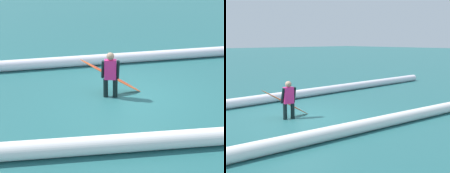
{
  "view_description": "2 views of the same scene",
  "coord_description": "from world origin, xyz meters",
  "views": [
    {
      "loc": [
        2.19,
        8.5,
        3.78
      ],
      "look_at": [
        0.8,
        1.65,
        0.99
      ],
      "focal_mm": 51.1,
      "sensor_mm": 36.0,
      "label": 1
    },
    {
      "loc": [
        7.1,
        9.68,
        2.78
      ],
      "look_at": [
        0.32,
        2.35,
        1.38
      ],
      "focal_mm": 53.81,
      "sensor_mm": 36.0,
      "label": 2
    }
  ],
  "objects": [
    {
      "name": "ground_plane",
      "position": [
        0.0,
        0.0,
        0.0
      ],
      "size": [
        187.0,
        187.0,
        0.0
      ],
      "primitive_type": "plane",
      "color": "#256162"
    },
    {
      "name": "surfer",
      "position": [
        0.52,
        0.02,
        0.75
      ],
      "size": [
        0.51,
        0.31,
        1.35
      ],
      "rotation": [
        0.0,
        0.0,
        2.89
      ],
      "color": "black",
      "rests_on": "ground_plane"
    },
    {
      "name": "surfboard",
      "position": [
        0.44,
        -0.3,
        0.54
      ],
      "size": [
        1.87,
        0.53,
        1.11
      ],
      "color": "#E55926",
      "rests_on": "ground_plane"
    },
    {
      "name": "wave_crest_foreground",
      "position": [
        -0.28,
        -3.12,
        0.2
      ],
      "size": [
        23.65,
        1.13,
        0.41
      ],
      "primitive_type": "cylinder",
      "rotation": [
        0.0,
        1.57,
        0.03
      ],
      "color": "white",
      "rests_on": "ground_plane"
    },
    {
      "name": "wave_crest_midground",
      "position": [
        -0.03,
        2.97,
        0.2
      ],
      "size": [
        15.32,
        1.44,
        0.4
      ],
      "primitive_type": "cylinder",
      "rotation": [
        0.0,
        1.57,
        -0.07
      ],
      "color": "white",
      "rests_on": "ground_plane"
    }
  ]
}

